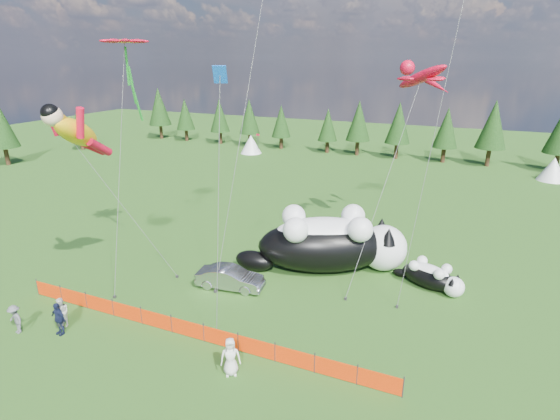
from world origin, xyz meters
name	(u,v)px	position (x,y,z in m)	size (l,w,h in m)	color
ground	(218,308)	(0.00, 0.00, 0.00)	(160.00, 160.00, 0.00)	#103509
safety_fence	(188,329)	(0.00, -3.00, 0.50)	(22.06, 0.06, 1.10)	#262626
tree_line	(377,130)	(0.00, 45.00, 4.00)	(90.00, 4.00, 8.00)	black
festival_tents	(454,161)	(11.00, 40.00, 1.40)	(50.00, 3.20, 2.80)	white
cat_large	(331,242)	(4.56, 7.43, 2.03)	(11.20, 7.43, 4.28)	black
cat_small	(432,276)	(11.22, 7.45, 0.82)	(4.55, 2.89, 1.72)	black
car	(230,278)	(-0.50, 2.41, 0.71)	(1.50, 4.30, 1.42)	#AAA9AE
spectator_a	(59,319)	(-6.43, -5.35, 0.84)	(0.61, 0.40, 1.68)	#58595D
spectator_b	(62,313)	(-6.80, -4.84, 0.84)	(0.82, 0.48, 1.68)	silver
spectator_c	(58,319)	(-6.38, -5.42, 0.92)	(1.08, 0.55, 1.84)	#141B39
spectator_d	(15,319)	(-8.56, -6.26, 0.82)	(1.05, 0.54, 1.63)	#58595D
spectator_e	(230,357)	(3.47, -4.59, 0.95)	(0.93, 0.60, 1.90)	silver
superhero_kite	(76,132)	(-7.72, -1.25, 9.98)	(5.76, 6.08, 12.39)	#F2B40C
gecko_kite	(422,77)	(8.61, 14.67, 12.57)	(7.11, 14.26, 16.58)	red
flower_kite	(125,44)	(-7.12, 2.66, 14.61)	(3.52, 5.97, 15.23)	red
diamond_kite_a	(261,7)	(-0.24, 6.99, 16.73)	(1.36, 6.31, 18.74)	blue
diamond_kite_c	(220,86)	(2.07, -2.12, 12.70)	(1.14, 1.12, 13.99)	blue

